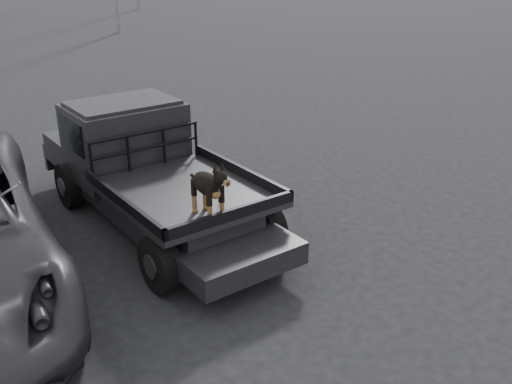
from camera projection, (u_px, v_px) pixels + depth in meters
ground at (196, 271)px, 7.75m from camera, size 120.00×120.00×0.00m
flatbed_ute at (156, 198)px, 8.85m from camera, size 2.00×5.40×0.92m
ute_cab at (125, 128)px, 9.19m from camera, size 1.72×1.30×0.88m
headache_rack at (146, 150)px, 8.71m from camera, size 1.80×0.08×0.55m
dog at (207, 189)px, 7.07m from camera, size 0.32×0.60×0.74m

